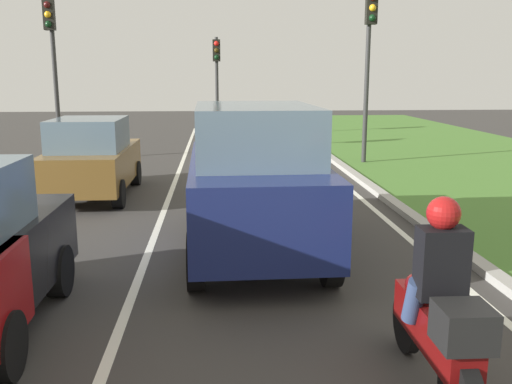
{
  "coord_description": "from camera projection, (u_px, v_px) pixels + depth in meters",
  "views": [
    {
      "loc": [
        0.38,
        0.93,
        2.72
      ],
      "look_at": [
        0.9,
        8.12,
        1.2
      ],
      "focal_mm": 39.26,
      "sensor_mm": 36.0,
      "label": 1
    }
  ],
  "objects": [
    {
      "name": "lane_line_center",
      "position": [
        171.0,
        192.0,
        13.24
      ],
      "size": [
        0.12,
        32.0,
        0.01
      ],
      "primitive_type": "cube",
      "color": "silver",
      "rests_on": "ground"
    },
    {
      "name": "traffic_light_near_right",
      "position": [
        369.0,
        45.0,
        16.52
      ],
      "size": [
        0.32,
        0.5,
        5.26
      ],
      "color": "#2D2D2D",
      "rests_on": "ground"
    },
    {
      "name": "traffic_light_overhead_left",
      "position": [
        52.0,
        49.0,
        17.28
      ],
      "size": [
        0.32,
        0.5,
        5.1
      ],
      "color": "#2D2D2D",
      "rests_on": "ground"
    },
    {
      "name": "car_suv_ahead",
      "position": [
        254.0,
        179.0,
        8.5
      ],
      "size": [
        2.03,
        4.53,
        2.28
      ],
      "rotation": [
        0.0,
        0.0,
        0.02
      ],
      "color": "navy",
      "rests_on": "ground"
    },
    {
      "name": "curb_right",
      "position": [
        370.0,
        186.0,
        13.56
      ],
      "size": [
        0.24,
        48.0,
        0.12
      ],
      "primitive_type": "cube",
      "color": "#9E9B93",
      "rests_on": "ground"
    },
    {
      "name": "rider_person",
      "position": [
        440.0,
        261.0,
        4.68
      ],
      "size": [
        0.5,
        0.4,
        1.16
      ],
      "rotation": [
        0.0,
        0.0,
        -0.01
      ],
      "color": "black",
      "rests_on": "ground"
    },
    {
      "name": "motorcycle",
      "position": [
        437.0,
        332.0,
        4.76
      ],
      "size": [
        0.41,
        1.9,
        1.01
      ],
      "rotation": [
        0.0,
        0.0,
        -0.01
      ],
      "color": "#590A0A",
      "rests_on": "ground"
    },
    {
      "name": "car_hatchback_far",
      "position": [
        92.0,
        158.0,
        12.55
      ],
      "size": [
        1.73,
        3.7,
        1.78
      ],
      "rotation": [
        0.0,
        0.0,
        -0.0
      ],
      "color": "brown",
      "rests_on": "ground"
    },
    {
      "name": "ground_plane",
      "position": [
        201.0,
        191.0,
        13.29
      ],
      "size": [
        60.0,
        60.0,
        0.0
      ],
      "primitive_type": "plane",
      "color": "#383533"
    },
    {
      "name": "traffic_light_far_median",
      "position": [
        217.0,
        69.0,
        23.85
      ],
      "size": [
        0.32,
        0.5,
        4.28
      ],
      "color": "#2D2D2D",
      "rests_on": "ground"
    },
    {
      "name": "lane_line_right_edge",
      "position": [
        350.0,
        189.0,
        13.54
      ],
      "size": [
        0.12,
        32.0,
        0.01
      ],
      "primitive_type": "cube",
      "color": "silver",
      "rests_on": "ground"
    }
  ]
}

